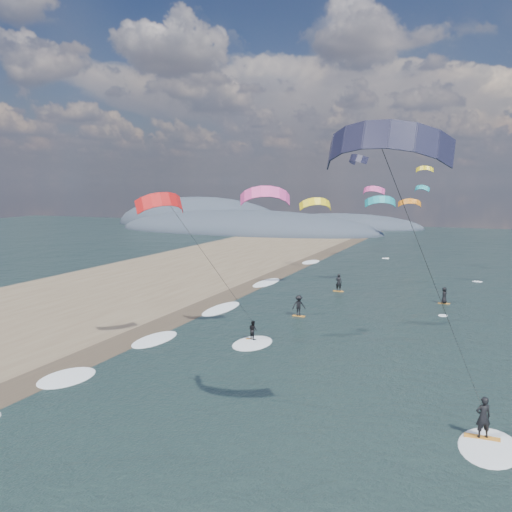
% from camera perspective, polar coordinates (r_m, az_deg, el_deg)
% --- Properties ---
extents(ground, '(260.00, 260.00, 0.00)m').
position_cam_1_polar(ground, '(25.81, -8.56, -19.09)').
color(ground, black).
rests_on(ground, ground).
extents(wet_sand_strip, '(3.00, 240.00, 0.00)m').
position_cam_1_polar(wet_sand_strip, '(39.91, -16.13, -9.57)').
color(wet_sand_strip, '#382D23').
rests_on(wet_sand_strip, ground).
extents(coastal_hills, '(80.00, 41.00, 15.00)m').
position_cam_1_polar(coastal_hills, '(140.16, -1.70, 2.79)').
color(coastal_hills, '#3D4756').
rests_on(coastal_hills, ground).
extents(kitesurfer_near_a, '(8.00, 8.55, 14.22)m').
position_cam_1_polar(kitesurfer_near_a, '(21.63, 14.21, 5.53)').
color(kitesurfer_near_a, orange).
rests_on(kitesurfer_near_a, ground).
extents(kitesurfer_near_b, '(6.60, 8.98, 11.63)m').
position_cam_1_polar(kitesurfer_near_b, '(37.98, -5.77, 0.38)').
color(kitesurfer_near_b, orange).
rests_on(kitesurfer_near_b, ground).
extents(far_kitesurfers, '(12.38, 13.00, 1.86)m').
position_cam_1_polar(far_kitesurfers, '(53.06, 8.72, -4.13)').
color(far_kitesurfers, orange).
rests_on(far_kitesurfers, ground).
extents(bg_kite_field, '(9.23, 78.02, 7.14)m').
position_cam_1_polar(bg_kite_field, '(75.50, 12.06, 6.96)').
color(bg_kite_field, '#D83F8C').
rests_on(bg_kite_field, ground).
extents(shoreline_surf, '(2.40, 79.40, 0.11)m').
position_cam_1_polar(shoreline_surf, '(42.92, -10.89, -8.20)').
color(shoreline_surf, white).
rests_on(shoreline_surf, ground).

